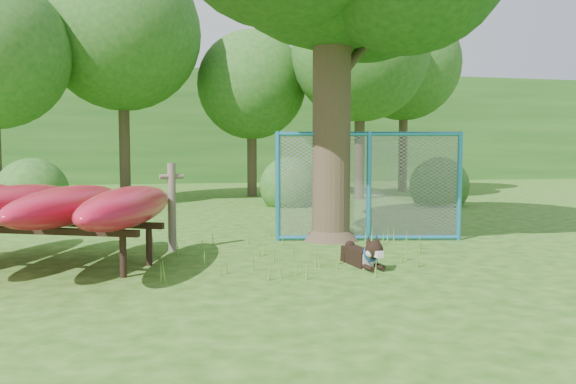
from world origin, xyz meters
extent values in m
plane|color=#235110|center=(0.00, 0.00, 0.00)|extent=(80.00, 80.00, 0.00)
cylinder|color=#3B2D20|center=(1.28, 2.31, 2.76)|extent=(0.93, 0.93, 5.52)
cone|color=#3B2D20|center=(1.28, 2.31, 0.28)|extent=(1.40, 1.40, 0.55)
cylinder|color=#3B2D20|center=(1.89, 2.58, 3.54)|extent=(1.26, 1.23, 1.18)
cylinder|color=#3B2D20|center=(0.69, 2.29, 3.98)|extent=(1.31, 0.31, 1.13)
cylinder|color=brown|center=(-1.65, 1.81, 0.74)|extent=(0.17, 0.17, 1.47)
cylinder|color=brown|center=(-1.65, 1.81, 1.24)|extent=(0.40, 0.18, 0.08)
cylinder|color=black|center=(-2.32, -0.10, 0.28)|extent=(0.12, 0.12, 0.56)
cylinder|color=black|center=(-2.01, 0.63, 0.28)|extent=(0.12, 0.12, 0.56)
cube|color=black|center=(-3.67, 0.49, 0.59)|extent=(3.13, 1.45, 0.09)
cube|color=black|center=(-3.35, 1.22, 0.59)|extent=(3.13, 1.45, 0.09)
ellipsoid|color=red|center=(-3.92, 1.04, 0.90)|extent=(1.78, 3.46, 0.54)
ellipsoid|color=red|center=(-3.09, 0.67, 0.90)|extent=(1.68, 3.47, 0.54)
ellipsoid|color=red|center=(-2.27, 0.31, 0.90)|extent=(1.57, 3.47, 0.54)
cube|color=black|center=(0.99, 0.02, 0.12)|extent=(0.34, 0.71, 0.24)
cube|color=beige|center=(1.03, -0.27, 0.11)|extent=(0.23, 0.16, 0.22)
sphere|color=black|center=(1.05, -0.44, 0.29)|extent=(0.26, 0.26, 0.26)
cube|color=beige|center=(1.07, -0.56, 0.26)|extent=(0.11, 0.15, 0.09)
sphere|color=beige|center=(0.98, -0.47, 0.26)|extent=(0.12, 0.12, 0.12)
sphere|color=beige|center=(1.13, -0.45, 0.26)|extent=(0.12, 0.12, 0.12)
cone|color=black|center=(0.98, -0.41, 0.43)|extent=(0.10, 0.11, 0.12)
cone|color=black|center=(1.12, -0.40, 0.43)|extent=(0.12, 0.13, 0.12)
cylinder|color=black|center=(0.96, -0.43, 0.05)|extent=(0.11, 0.30, 0.07)
cylinder|color=black|center=(1.14, -0.40, 0.05)|extent=(0.11, 0.30, 0.07)
sphere|color=black|center=(1.00, 0.40, 0.22)|extent=(0.16, 0.16, 0.16)
torus|color=#1655AC|center=(1.04, -0.37, 0.24)|extent=(0.25, 0.10, 0.25)
cylinder|color=teal|center=(0.29, 2.46, 1.02)|extent=(0.11, 0.11, 2.03)
cylinder|color=teal|center=(1.95, 2.10, 1.02)|extent=(0.11, 0.11, 2.03)
cylinder|color=teal|center=(3.60, 1.75, 1.02)|extent=(0.11, 0.11, 2.03)
cylinder|color=teal|center=(1.95, 2.10, 1.99)|extent=(3.33, 0.78, 0.08)
cylinder|color=teal|center=(1.95, 2.10, 0.06)|extent=(3.33, 0.78, 0.08)
plane|color=gray|center=(1.95, 2.10, 1.02)|extent=(3.31, 0.70, 3.38)
cylinder|color=#558A2D|center=(1.13, 0.73, 0.09)|extent=(0.02, 0.02, 0.17)
sphere|color=yellow|center=(1.13, 0.73, 0.17)|extent=(0.03, 0.03, 0.03)
sphere|color=yellow|center=(1.16, 0.76, 0.18)|extent=(0.03, 0.03, 0.03)
sphere|color=yellow|center=(1.10, 0.75, 0.16)|extent=(0.03, 0.03, 0.03)
sphere|color=yellow|center=(1.16, 0.71, 0.17)|extent=(0.03, 0.03, 0.03)
sphere|color=yellow|center=(1.12, 0.71, 0.18)|extent=(0.03, 0.03, 0.03)
cylinder|color=#3B2D20|center=(-3.00, 12.00, 2.62)|extent=(0.36, 0.36, 5.25)
sphere|color=#26591C|center=(-3.00, 12.00, 5.62)|extent=(5.20, 5.20, 5.20)
cylinder|color=#3B2D20|center=(1.50, 13.00, 1.92)|extent=(0.36, 0.36, 3.85)
sphere|color=#26591C|center=(1.50, 13.00, 4.12)|extent=(4.00, 4.00, 4.00)
cylinder|color=#3B2D20|center=(5.00, 11.00, 2.38)|extent=(0.36, 0.36, 4.76)
sphere|color=#26591C|center=(5.00, 11.00, 5.10)|extent=(4.80, 4.80, 4.80)
cylinder|color=#3B2D20|center=(8.00, 14.00, 2.45)|extent=(0.36, 0.36, 4.90)
sphere|color=#26591C|center=(8.00, 14.00, 5.25)|extent=(4.60, 4.60, 4.60)
sphere|color=#26591C|center=(-5.00, 7.50, 0.00)|extent=(1.80, 1.80, 1.80)
sphere|color=#26591C|center=(6.50, 8.00, 0.00)|extent=(1.80, 1.80, 1.80)
sphere|color=#26591C|center=(2.00, 9.00, 0.00)|extent=(1.80, 1.80, 1.80)
cube|color=#26591C|center=(0.00, 28.00, 3.00)|extent=(80.00, 12.00, 6.00)
camera|label=1|loc=(-1.82, -7.70, 1.65)|focal=35.00mm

